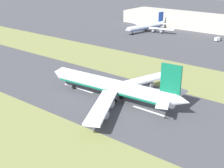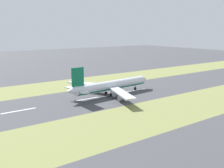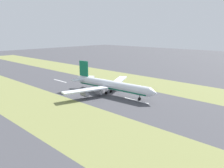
{
  "view_description": "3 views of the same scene",
  "coord_description": "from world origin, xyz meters",
  "views": [
    {
      "loc": [
        -95.15,
        -75.14,
        54.26
      ],
      "look_at": [
        -0.14,
        0.37,
        7.0
      ],
      "focal_mm": 50.0,
      "sensor_mm": 36.0,
      "label": 1
    },
    {
      "loc": [
        134.83,
        -96.14,
        41.58
      ],
      "look_at": [
        -0.14,
        0.37,
        7.0
      ],
      "focal_mm": 42.0,
      "sensor_mm": 36.0,
      "label": 2
    },
    {
      "loc": [
        102.92,
        95.23,
        40.79
      ],
      "look_at": [
        -0.14,
        0.37,
        7.0
      ],
      "focal_mm": 35.0,
      "sensor_mm": 36.0,
      "label": 3
    }
  ],
  "objects": [
    {
      "name": "centreline_dash_far",
      "position": [
        0.0,
        20.37,
        0.01
      ],
      "size": [
        1.2,
        18.0,
        0.01
      ],
      "primitive_type": "cube",
      "color": "silver",
      "rests_on": "ground"
    },
    {
      "name": "airplane_main_jet",
      "position": [
        0.01,
        -1.53,
        6.02
      ],
      "size": [
        63.93,
        67.22,
        20.2
      ],
      "color": "silver",
      "rests_on": "ground"
    },
    {
      "name": "grass_median_east",
      "position": [
        45.0,
        0.0,
        0.0
      ],
      "size": [
        40.0,
        600.0,
        0.01
      ],
      "primitive_type": "cube",
      "color": "olive",
      "rests_on": "ground"
    },
    {
      "name": "ground_plane",
      "position": [
        0.0,
        0.0,
        0.0
      ],
      "size": [
        800.0,
        800.0,
        0.0
      ],
      "primitive_type": "plane",
      "color": "#424247"
    },
    {
      "name": "grass_median_west",
      "position": [
        -45.0,
        0.0,
        0.0
      ],
      "size": [
        40.0,
        600.0,
        0.01
      ],
      "primitive_type": "cube",
      "color": "olive",
      "rests_on": "ground"
    },
    {
      "name": "centreline_dash_mid",
      "position": [
        0.0,
        -19.63,
        0.01
      ],
      "size": [
        1.2,
        18.0,
        0.01
      ],
      "primitive_type": "cube",
      "color": "silver",
      "rests_on": "ground"
    },
    {
      "name": "centreline_dash_near",
      "position": [
        0.0,
        -59.63,
        0.01
      ],
      "size": [
        1.2,
        18.0,
        0.01
      ],
      "primitive_type": "cube",
      "color": "silver",
      "rests_on": "ground"
    }
  ]
}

